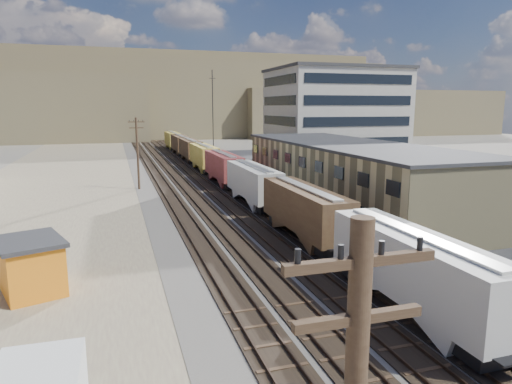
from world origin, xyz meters
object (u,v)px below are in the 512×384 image
object	(u,v)px
freight_train	(213,160)
utility_pole_north	(138,152)
maintenance_shed	(31,265)
parked_car_blue	(360,174)

from	to	relation	value
freight_train	utility_pole_north	distance (m)	15.00
freight_train	maintenance_shed	world-z (taller)	freight_train
freight_train	utility_pole_north	size ratio (longest dim) A/B	11.97
utility_pole_north	parked_car_blue	size ratio (longest dim) A/B	1.80
utility_pole_north	maintenance_shed	bearing A→B (deg)	-103.30
freight_train	utility_pole_north	xyz separation A→B (m)	(-12.30, -8.21, 2.50)
utility_pole_north	parked_car_blue	world-z (taller)	utility_pole_north
freight_train	parked_car_blue	bearing A→B (deg)	-21.90
utility_pole_north	freight_train	bearing A→B (deg)	33.73
freight_train	parked_car_blue	world-z (taller)	freight_train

